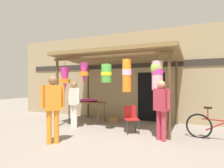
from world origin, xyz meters
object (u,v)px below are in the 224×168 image
object	(u,v)px
folding_chair	(131,117)
wicker_basket_by_table	(114,119)
flower_heap_on_table	(89,100)
display_table	(87,104)
customer_foreground	(74,101)
vendor_in_orange	(161,105)
parked_bicycle	(219,128)
shopper_by_bananas	(53,103)

from	to	relation	value
folding_chair	wicker_basket_by_table	size ratio (longest dim) A/B	1.81
folding_chair	wicker_basket_by_table	distance (m)	1.76
flower_heap_on_table	folding_chair	size ratio (longest dim) A/B	0.94
display_table	customer_foreground	world-z (taller)	customer_foreground
vendor_in_orange	customer_foreground	xyz separation A→B (m)	(-3.06, 0.32, -0.01)
flower_heap_on_table	vendor_in_orange	xyz separation A→B (m)	(3.17, -1.52, 0.10)
flower_heap_on_table	vendor_in_orange	size ratio (longest dim) A/B	0.49
display_table	vendor_in_orange	bearing A→B (deg)	-24.91
wicker_basket_by_table	parked_bicycle	xyz separation A→B (m)	(3.58, -1.11, 0.24)
parked_bicycle	customer_foreground	distance (m)	4.55
flower_heap_on_table	folding_chair	world-z (taller)	flower_heap_on_table
wicker_basket_by_table	customer_foreground	bearing A→B (deg)	-123.48
wicker_basket_by_table	vendor_in_orange	world-z (taller)	vendor_in_orange
folding_chair	parked_bicycle	distance (m)	2.45
flower_heap_on_table	customer_foreground	xyz separation A→B (m)	(0.11, -1.20, 0.09)
customer_foreground	vendor_in_orange	bearing A→B (deg)	-6.00
vendor_in_orange	shopper_by_bananas	xyz separation A→B (m)	(-2.50, -1.40, 0.08)
display_table	folding_chair	world-z (taller)	folding_chair
customer_foreground	display_table	bearing A→B (deg)	100.39
folding_chair	vendor_in_orange	bearing A→B (deg)	-23.19
shopper_by_bananas	customer_foreground	bearing A→B (deg)	108.15
wicker_basket_by_table	shopper_by_bananas	distance (m)	3.26
display_table	vendor_in_orange	xyz separation A→B (m)	(3.28, -1.52, 0.24)
parked_bicycle	shopper_by_bananas	distance (m)	4.46
flower_heap_on_table	parked_bicycle	xyz separation A→B (m)	(4.61, -0.93, -0.51)
vendor_in_orange	folding_chair	bearing A→B (deg)	156.81
folding_chair	shopper_by_bananas	distance (m)	2.42
wicker_basket_by_table	vendor_in_orange	size ratio (longest dim) A/B	0.29
display_table	flower_heap_on_table	size ratio (longest dim) A/B	1.87
display_table	shopper_by_bananas	world-z (taller)	shopper_by_bananas
display_table	wicker_basket_by_table	distance (m)	1.30
vendor_in_orange	parked_bicycle	bearing A→B (deg)	22.40
folding_chair	vendor_in_orange	distance (m)	1.18
display_table	vendor_in_orange	distance (m)	3.63
vendor_in_orange	shopper_by_bananas	distance (m)	2.86
display_table	flower_heap_on_table	world-z (taller)	flower_heap_on_table
display_table	wicker_basket_by_table	xyz separation A→B (m)	(1.14, 0.18, -0.60)
shopper_by_bananas	flower_heap_on_table	bearing A→B (deg)	103.06
flower_heap_on_table	parked_bicycle	bearing A→B (deg)	-11.37
parked_bicycle	vendor_in_orange	distance (m)	1.67
flower_heap_on_table	wicker_basket_by_table	distance (m)	1.28
folding_chair	vendor_in_orange	xyz separation A→B (m)	(1.00, -0.43, 0.45)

